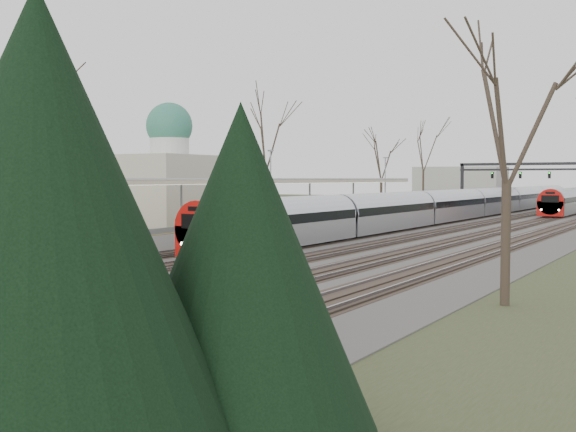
% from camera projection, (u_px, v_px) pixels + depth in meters
% --- Properties ---
extents(track_bed, '(24.00, 160.00, 0.22)m').
position_uv_depth(track_bed, '(473.00, 224.00, 63.77)').
color(track_bed, '#474442').
rests_on(track_bed, ground).
extents(platform, '(3.50, 69.00, 1.00)m').
position_uv_depth(platform, '(280.00, 227.00, 53.47)').
color(platform, '#9E9B93').
rests_on(platform, ground).
extents(canopy, '(4.10, 50.00, 3.11)m').
position_uv_depth(canopy, '(246.00, 181.00, 49.41)').
color(canopy, slate).
rests_on(canopy, platform).
extents(dome_building, '(10.00, 8.00, 10.30)m').
position_uv_depth(dome_building, '(154.00, 183.00, 60.18)').
color(dome_building, beige).
rests_on(dome_building, ground).
extents(signal_gantry, '(21.00, 0.59, 6.08)m').
position_uv_depth(signal_gantry, '(544.00, 172.00, 89.25)').
color(signal_gantry, black).
rests_on(signal_gantry, ground).
extents(evergreen_clump, '(5.90, 7.10, 6.50)m').
position_uv_depth(evergreen_clump, '(112.00, 242.00, 9.40)').
color(evergreen_clump, '#2D231C').
rests_on(evergreen_clump, ground).
extents(tree_west_near, '(5.00, 5.00, 10.30)m').
position_uv_depth(tree_west_near, '(20.00, 123.00, 41.63)').
color(tree_west_near, '#2D231C').
rests_on(tree_west_near, ground).
extents(tree_west_far, '(5.50, 5.50, 11.33)m').
position_uv_depth(tree_west_far, '(266.00, 136.00, 66.14)').
color(tree_west_far, '#2D231C').
rests_on(tree_west_far, ground).
extents(tree_east_near, '(4.50, 4.50, 9.27)m').
position_uv_depth(tree_east_near, '(508.00, 100.00, 22.59)').
color(tree_east_near, '#2D231C').
rests_on(tree_east_near, ground).
extents(train_near, '(2.62, 90.21, 3.05)m').
position_uv_depth(train_near, '(472.00, 204.00, 72.77)').
color(train_near, '#AAADB5').
rests_on(train_near, ground).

